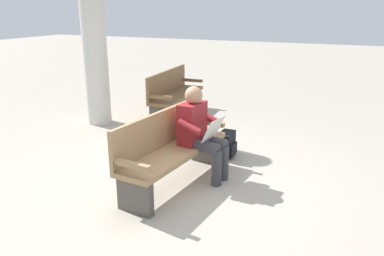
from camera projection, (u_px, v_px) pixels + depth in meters
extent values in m
plane|color=#A89E8E|center=(176.00, 184.00, 4.77)|extent=(40.00, 40.00, 0.00)
cube|color=#9E7A51|center=(175.00, 152.00, 4.64)|extent=(1.84, 0.67, 0.06)
cube|color=#9E7A51|center=(160.00, 129.00, 4.67)|extent=(1.80, 0.24, 0.45)
cube|color=#9E7A51|center=(208.00, 123.00, 5.30)|extent=(0.11, 0.48, 0.06)
cube|color=#9E7A51|center=(130.00, 165.00, 3.90)|extent=(0.11, 0.48, 0.06)
cube|color=#4C4742|center=(206.00, 149.00, 5.37)|extent=(0.13, 0.44, 0.39)
cube|color=#4C4742|center=(135.00, 196.00, 4.05)|extent=(0.13, 0.44, 0.39)
cube|color=maroon|center=(192.00, 123.00, 4.80)|extent=(0.42, 0.26, 0.52)
sphere|color=#A87A5B|center=(194.00, 95.00, 4.68)|extent=(0.22, 0.22, 0.22)
cylinder|color=#38383D|center=(211.00, 142.00, 4.85)|extent=(0.19, 0.43, 0.15)
cylinder|color=#38383D|center=(203.00, 147.00, 4.69)|extent=(0.19, 0.43, 0.15)
cylinder|color=#38383D|center=(224.00, 163.00, 4.84)|extent=(0.13, 0.13, 0.45)
cylinder|color=#38383D|center=(216.00, 168.00, 4.67)|extent=(0.13, 0.13, 0.45)
cylinder|color=maroon|center=(208.00, 118.00, 4.94)|extent=(0.12, 0.32, 0.18)
cylinder|color=maroon|center=(189.00, 127.00, 4.54)|extent=(0.12, 0.32, 0.18)
cube|color=silver|center=(214.00, 129.00, 4.66)|extent=(0.41, 0.17, 0.27)
cube|color=black|center=(226.00, 145.00, 5.57)|extent=(0.34, 0.19, 0.37)
cube|color=black|center=(233.00, 149.00, 5.55)|extent=(0.24, 0.04, 0.17)
cube|color=brown|center=(177.00, 95.00, 7.61)|extent=(1.83, 0.61, 0.06)
cube|color=brown|center=(167.00, 82.00, 7.60)|extent=(1.80, 0.18, 0.45)
cube|color=brown|center=(192.00, 80.00, 8.33)|extent=(0.09, 0.48, 0.06)
cube|color=brown|center=(159.00, 97.00, 6.81)|extent=(0.09, 0.48, 0.06)
cube|color=#4C4742|center=(191.00, 98.00, 8.40)|extent=(0.11, 0.44, 0.39)
cube|color=#4C4742|center=(161.00, 117.00, 6.96)|extent=(0.11, 0.44, 0.39)
cylinder|color=beige|center=(94.00, 35.00, 6.81)|extent=(0.44, 0.44, 3.24)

